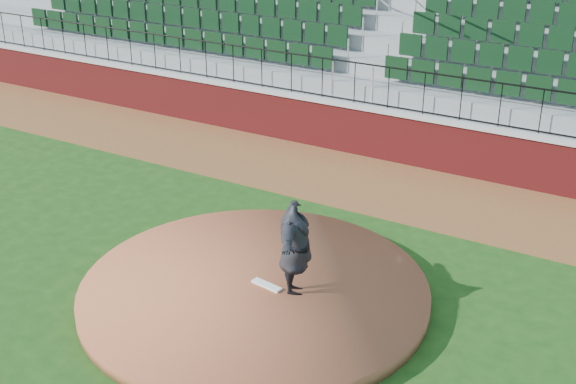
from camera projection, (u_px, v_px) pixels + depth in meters
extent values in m
plane|color=#193F12|center=(244.00, 291.00, 12.93)|extent=(90.00, 90.00, 0.00)
cube|color=brown|center=(374.00, 183.00, 17.17)|extent=(34.00, 3.20, 0.01)
cube|color=maroon|center=(403.00, 138.00, 18.19)|extent=(34.00, 0.35, 1.20)
cube|color=#B7B7B7|center=(405.00, 113.00, 17.92)|extent=(34.00, 0.45, 0.10)
cube|color=maroon|center=(481.00, 12.00, 21.65)|extent=(34.00, 0.50, 5.50)
cylinder|color=brown|center=(254.00, 291.00, 12.71)|extent=(5.91, 5.91, 0.25)
cube|color=white|center=(267.00, 285.00, 12.60)|extent=(0.59, 0.23, 0.04)
imported|color=black|center=(295.00, 250.00, 12.13)|extent=(1.34, 1.98, 1.59)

